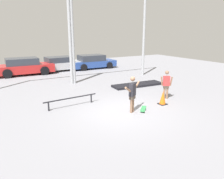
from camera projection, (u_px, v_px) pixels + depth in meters
name	position (u px, v px, depth m)	size (l,w,h in m)	color
ground_plane	(123.00, 111.00, 9.79)	(36.00, 36.00, 0.00)	gray
skateboarder	(132.00, 92.00, 9.49)	(1.23, 0.73, 1.62)	#8C664C
skateboard	(143.00, 109.00, 9.95)	(0.71, 0.73, 0.08)	#338C4C
manual_pad	(138.00, 85.00, 14.38)	(3.45, 1.00, 0.14)	black
grind_rail	(71.00, 99.00, 10.36)	(2.66, 0.25, 0.45)	black
canopy_support_left	(20.00, 24.00, 12.60)	(6.09, 0.20, 6.33)	#A5A8AD
canopy_support_right	(111.00, 26.00, 15.53)	(6.09, 0.20, 6.33)	#A5A8AD
parked_car_red	(24.00, 67.00, 17.86)	(4.53, 2.10, 1.38)	red
parked_car_silver	(60.00, 64.00, 19.80)	(4.23, 2.12, 1.25)	#B7BABF
parked_car_blue	(93.00, 62.00, 20.94)	(4.28, 1.96, 1.30)	#284793
bystander	(166.00, 83.00, 11.46)	(0.56, 0.42, 1.51)	#8C664C
traffic_cone	(163.00, 98.00, 10.68)	(0.38, 0.38, 0.67)	black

